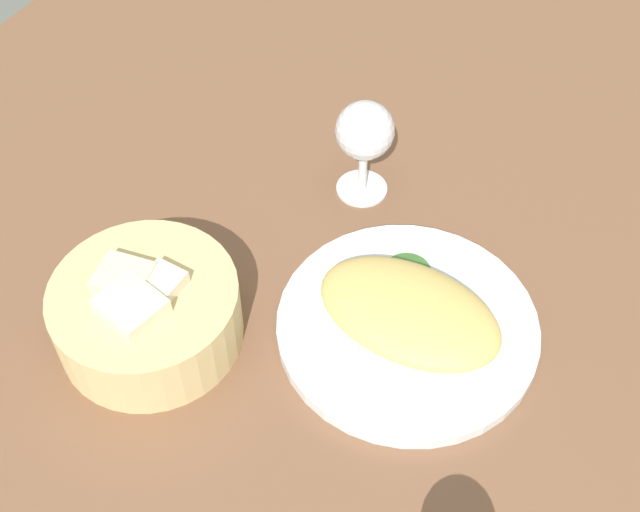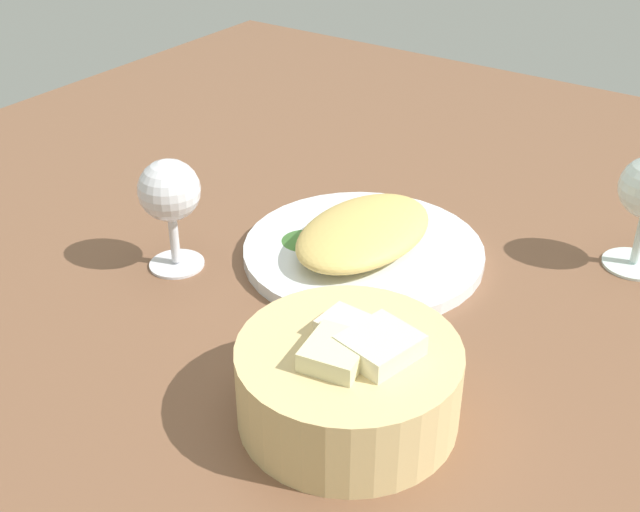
# 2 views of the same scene
# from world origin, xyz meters

# --- Properties ---
(ground_plane) EXTENTS (1.40, 1.40, 0.02)m
(ground_plane) POSITION_xyz_m (0.00, 0.00, -0.01)
(ground_plane) COLOR brown
(plate) EXTENTS (0.26, 0.26, 0.01)m
(plate) POSITION_xyz_m (-0.02, 0.01, 0.01)
(plate) COLOR white
(plate) RESTS_ON ground_plane
(omelette) EXTENTS (0.19, 0.12, 0.04)m
(omelette) POSITION_xyz_m (-0.02, 0.01, 0.03)
(omelette) COLOR #DAB762
(omelette) RESTS_ON plate
(lettuce_garnish) EXTENTS (0.05, 0.05, 0.01)m
(lettuce_garnish) POSITION_xyz_m (0.01, -0.05, 0.02)
(lettuce_garnish) COLOR #488138
(lettuce_garnish) RESTS_ON plate
(bread_basket) EXTENTS (0.18, 0.18, 0.09)m
(bread_basket) POSITION_xyz_m (0.20, 0.13, 0.04)
(bread_basket) COLOR #D7BA7C
(bread_basket) RESTS_ON ground_plane
(wine_glass_near) EXTENTS (0.06, 0.06, 0.12)m
(wine_glass_near) POSITION_xyz_m (0.11, -0.15, 0.08)
(wine_glass_near) COLOR silver
(wine_glass_near) RESTS_ON ground_plane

